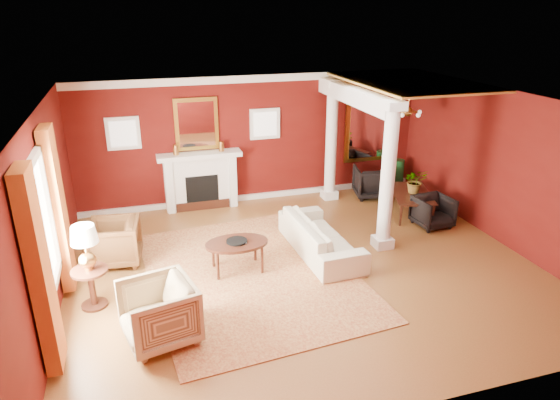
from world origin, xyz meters
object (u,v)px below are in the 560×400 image
object	(u,v)px
sofa	(321,231)
armchair_stripe	(159,310)
coffee_table	(237,244)
dining_table	(412,197)
side_table	(87,254)
armchair_leopard	(114,240)

from	to	relation	value
sofa	armchair_stripe	bearing A→B (deg)	118.32
coffee_table	armchair_stripe	bearing A→B (deg)	-132.01
sofa	dining_table	xyz separation A→B (m)	(2.58, 1.14, -0.04)
sofa	coffee_table	size ratio (longest dim) A/B	2.07
sofa	armchair_stripe	size ratio (longest dim) A/B	2.36
side_table	dining_table	xyz separation A→B (m)	(6.56, 1.80, -0.49)
armchair_stripe	armchair_leopard	bearing A→B (deg)	-179.28
coffee_table	side_table	xyz separation A→B (m)	(-2.35, -0.44, 0.39)
armchair_leopard	dining_table	size ratio (longest dim) A/B	0.61
armchair_leopard	coffee_table	distance (m)	2.22
armchair_stripe	coffee_table	xyz separation A→B (m)	(1.43, 1.58, 0.02)
armchair_stripe	coffee_table	size ratio (longest dim) A/B	0.88
side_table	dining_table	bearing A→B (deg)	15.35
armchair_stripe	coffee_table	bearing A→B (deg)	125.24
sofa	dining_table	bearing A→B (deg)	-68.39
sofa	coffee_table	distance (m)	1.64
sofa	coffee_table	xyz separation A→B (m)	(-1.63, -0.22, 0.06)
coffee_table	dining_table	bearing A→B (deg)	17.86
dining_table	side_table	bearing A→B (deg)	123.80
sofa	armchair_leopard	bearing A→B (deg)	76.98
armchair_stripe	coffee_table	distance (m)	2.13
sofa	armchair_leopard	distance (m)	3.72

